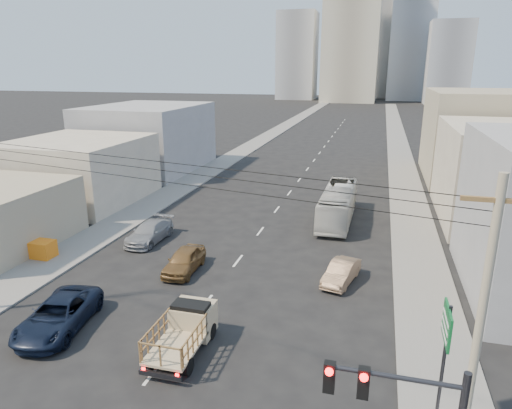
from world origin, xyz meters
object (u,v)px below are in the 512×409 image
at_px(navy_pickup, 58,315).
at_px(sedan_grey, 150,232).
at_px(flatbed_pickup, 184,329).
at_px(city_bus, 338,204).
at_px(sedan_brown, 184,260).
at_px(utility_pole, 476,346).
at_px(green_sign, 445,340).
at_px(crate_stack, 41,249).
at_px(sedan_tan, 341,272).

xyz_separation_m(navy_pickup, sedan_grey, (-1.36, 11.99, -0.05)).
bearing_deg(sedan_grey, flatbed_pickup, -54.18).
bearing_deg(navy_pickup, city_bus, 51.39).
height_order(flatbed_pickup, sedan_grey, flatbed_pickup).
distance_m(sedan_brown, utility_pole, 19.58).
height_order(city_bus, green_sign, green_sign).
distance_m(city_bus, utility_pole, 26.35).
height_order(sedan_grey, utility_pole, utility_pole).
relative_size(sedan_grey, crate_stack, 2.73).
bearing_deg(sedan_brown, city_bus, 55.12).
height_order(navy_pickup, sedan_brown, navy_pickup).
bearing_deg(sedan_grey, city_bus, 35.55).
height_order(green_sign, crate_stack, green_sign).
xyz_separation_m(sedan_grey, crate_stack, (-5.58, -4.82, -0.02)).
height_order(sedan_tan, utility_pole, utility_pole).
bearing_deg(sedan_tan, navy_pickup, -132.43).
bearing_deg(navy_pickup, sedan_tan, 25.06).
relative_size(navy_pickup, city_bus, 0.53).
distance_m(green_sign, crate_stack, 26.12).
bearing_deg(city_bus, sedan_tan, -82.76).
xyz_separation_m(navy_pickup, utility_pole, (17.56, -4.77, 4.42)).
distance_m(sedan_tan, crate_stack, 20.02).
relative_size(sedan_tan, crate_stack, 2.15).
relative_size(sedan_grey, utility_pole, 0.49).
xyz_separation_m(sedan_grey, green_sign, (18.58, -14.26, 3.03)).
height_order(sedan_brown, sedan_grey, sedan_brown).
distance_m(navy_pickup, sedan_grey, 12.06).
distance_m(navy_pickup, crate_stack, 9.98).
relative_size(city_bus, green_sign, 2.06).
bearing_deg(utility_pole, sedan_brown, 138.62).
distance_m(navy_pickup, city_bus, 23.71).
bearing_deg(utility_pole, green_sign, 97.67).
distance_m(sedan_tan, utility_pole, 15.05).
xyz_separation_m(sedan_brown, sedan_grey, (-4.61, 4.15, -0.02)).
relative_size(city_bus, sedan_tan, 2.66).
relative_size(navy_pickup, sedan_tan, 1.42).
distance_m(flatbed_pickup, city_bus, 21.24).
height_order(flatbed_pickup, utility_pole, utility_pole).
height_order(sedan_brown, crate_stack, sedan_brown).
relative_size(navy_pickup, sedan_brown, 1.28).
height_order(sedan_tan, green_sign, green_sign).
bearing_deg(green_sign, navy_pickup, 172.50).
distance_m(sedan_brown, sedan_tan, 9.81).
relative_size(navy_pickup, sedan_grey, 1.12).
relative_size(sedan_brown, green_sign, 0.86).
xyz_separation_m(sedan_tan, utility_pole, (4.55, -13.61, 4.55)).
bearing_deg(navy_pickup, crate_stack, 124.95).
bearing_deg(crate_stack, utility_pole, -25.97).
height_order(navy_pickup, utility_pole, utility_pole).
bearing_deg(green_sign, sedan_brown, 144.13).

